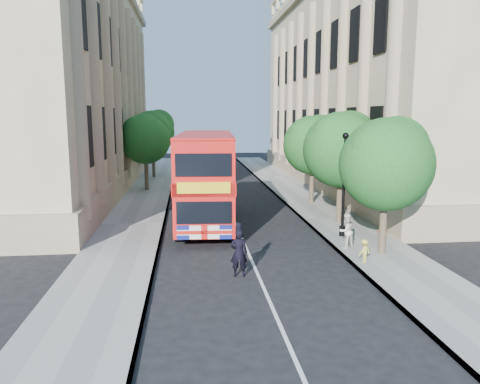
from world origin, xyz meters
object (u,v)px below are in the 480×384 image
object	(u,v)px
double_decker_bus	(206,175)
woman_pedestrian	(346,231)
box_van	(201,191)
lamp_post	(344,189)
police_constable	(239,253)

from	to	relation	value
double_decker_bus	woman_pedestrian	bearing A→B (deg)	-41.90
double_decker_bus	box_van	xyz separation A→B (m)	(-0.25, 2.44, -1.29)
lamp_post	double_decker_bus	xyz separation A→B (m)	(-6.63, 4.01, 0.26)
box_van	police_constable	size ratio (longest dim) A/B	2.91
box_van	double_decker_bus	bearing A→B (deg)	-81.22
lamp_post	woman_pedestrian	xyz separation A→B (m)	(-0.55, -2.12, -1.59)
double_decker_bus	police_constable	distance (m)	9.24
woman_pedestrian	double_decker_bus	bearing A→B (deg)	-68.43
police_constable	woman_pedestrian	distance (m)	5.94
box_van	police_constable	distance (m)	11.51
double_decker_bus	police_constable	size ratio (longest dim) A/B	5.95
police_constable	woman_pedestrian	xyz separation A→B (m)	(5.20, 2.88, -0.00)
police_constable	lamp_post	bearing A→B (deg)	-133.57
double_decker_bus	box_van	size ratio (longest dim) A/B	2.04
double_decker_bus	woman_pedestrian	xyz separation A→B (m)	(6.08, -6.13, -1.84)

